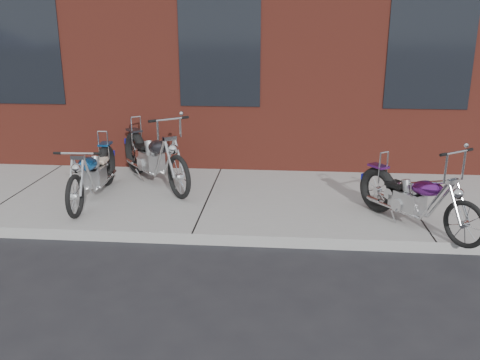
{
  "coord_description": "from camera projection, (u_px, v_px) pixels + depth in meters",
  "views": [
    {
      "loc": [
        1.11,
        -5.83,
        2.68
      ],
      "look_at": [
        0.54,
        0.8,
        0.63
      ],
      "focal_mm": 38.0,
      "sensor_mm": 36.0,
      "label": 1
    }
  ],
  "objects": [
    {
      "name": "ground",
      "position": [
        192.0,
        245.0,
        6.43
      ],
      "size": [
        120.0,
        120.0,
        0.0
      ],
      "primitive_type": "plane",
      "color": "#252528",
      "rests_on": "ground"
    },
    {
      "name": "sidewalk",
      "position": [
        209.0,
        200.0,
        7.84
      ],
      "size": [
        22.0,
        3.0,
        0.15
      ],
      "primitive_type": "cube",
      "color": "gray",
      "rests_on": "ground"
    },
    {
      "name": "chopper_blue",
      "position": [
        93.0,
        175.0,
        7.58
      ],
      "size": [
        0.51,
        2.1,
        0.91
      ],
      "rotation": [
        0.0,
        0.0,
        -1.53
      ],
      "color": "black",
      "rests_on": "sidewalk"
    },
    {
      "name": "chopper_third",
      "position": [
        154.0,
        159.0,
        8.27
      ],
      "size": [
        1.55,
        1.9,
        1.19
      ],
      "rotation": [
        0.0,
        0.0,
        -0.89
      ],
      "color": "black",
      "rests_on": "sidewalk"
    },
    {
      "name": "chopper_purple",
      "position": [
        414.0,
        200.0,
        6.53
      ],
      "size": [
        1.24,
        1.69,
        1.13
      ],
      "rotation": [
        0.0,
        0.0,
        -0.95
      ],
      "color": "black",
      "rests_on": "sidewalk"
    }
  ]
}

